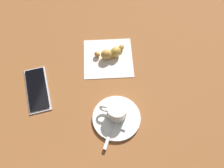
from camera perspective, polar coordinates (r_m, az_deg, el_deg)
ground_plane at (r=0.81m, az=1.28°, el=-1.17°), size 1.80×1.80×0.00m
saucer at (r=0.76m, az=0.97°, el=-7.36°), size 0.14×0.14×0.01m
espresso_cup at (r=0.74m, az=0.96°, el=-5.87°), size 0.06×0.08×0.05m
teaspoon at (r=0.75m, az=0.46°, el=-7.73°), size 0.13×0.02×0.01m
sugar_packet at (r=0.75m, az=2.88°, el=-7.78°), size 0.06×0.02×0.01m
napkin at (r=0.86m, az=-0.85°, el=5.63°), size 0.19×0.19×0.00m
croissant at (r=0.85m, az=-0.28°, el=6.73°), size 0.08×0.09×0.04m
cell_phone at (r=0.83m, az=-15.81°, el=-1.09°), size 0.17×0.13×0.01m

